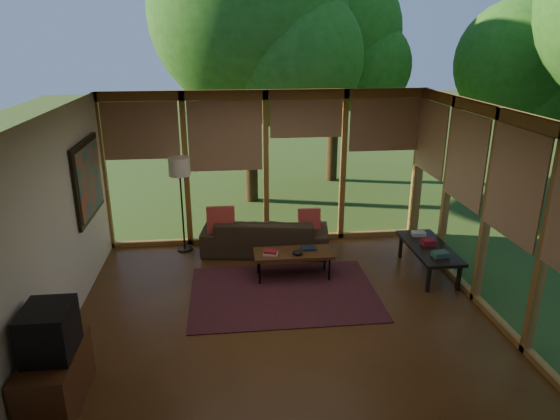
{
  "coord_description": "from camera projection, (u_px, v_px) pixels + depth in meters",
  "views": [
    {
      "loc": [
        -0.7,
        -5.92,
        3.53
      ],
      "look_at": [
        0.04,
        0.7,
        1.21
      ],
      "focal_mm": 32.0,
      "sensor_mm": 36.0,
      "label": 1
    }
  ],
  "objects": [
    {
      "name": "floor",
      "position": [
        282.0,
        310.0,
        6.79
      ],
      "size": [
        5.5,
        5.5,
        0.0
      ],
      "primitive_type": "plane",
      "color": "#583317",
      "rests_on": "ground"
    },
    {
      "name": "ceiling",
      "position": [
        283.0,
        111.0,
        5.91
      ],
      "size": [
        5.5,
        5.5,
        0.0
      ],
      "primitive_type": "plane",
      "rotation": [
        3.14,
        0.0,
        0.0
      ],
      "color": "white",
      "rests_on": "ground"
    },
    {
      "name": "wall_left",
      "position": [
        58.0,
        226.0,
        6.06
      ],
      "size": [
        0.04,
        5.0,
        2.7
      ],
      "primitive_type": "cube",
      "color": "beige",
      "rests_on": "ground"
    },
    {
      "name": "wall_front",
      "position": [
        319.0,
        324.0,
        4.0
      ],
      "size": [
        5.5,
        0.04,
        2.7
      ],
      "primitive_type": "cube",
      "color": "beige",
      "rests_on": "ground"
    },
    {
      "name": "window_wall_back",
      "position": [
        266.0,
        169.0,
        8.7
      ],
      "size": [
        5.5,
        0.12,
        2.7
      ],
      "primitive_type": "cube",
      "color": "olive",
      "rests_on": "ground"
    },
    {
      "name": "window_wall_right",
      "position": [
        487.0,
        210.0,
        6.64
      ],
      "size": [
        0.12,
        5.0,
        2.7
      ],
      "primitive_type": "cube",
      "color": "olive",
      "rests_on": "ground"
    },
    {
      "name": "exterior_lawn",
      "position": [
        513.0,
        160.0,
        15.14
      ],
      "size": [
        40.0,
        40.0,
        0.0
      ],
      "primitive_type": "plane",
      "color": "#34541F",
      "rests_on": "ground"
    },
    {
      "name": "tree_nw",
      "position": [
        248.0,
        13.0,
        10.14
      ],
      "size": [
        4.09,
        4.09,
        6.04
      ],
      "color": "#3B2A15",
      "rests_on": "ground"
    },
    {
      "name": "tree_ne",
      "position": [
        335.0,
        32.0,
        11.9
      ],
      "size": [
        3.14,
        3.14,
        5.22
      ],
      "color": "#3B2A15",
      "rests_on": "ground"
    },
    {
      "name": "tree_far",
      "position": [
        519.0,
        64.0,
        11.04
      ],
      "size": [
        2.8,
        2.8,
        4.37
      ],
      "color": "#3B2A15",
      "rests_on": "ground"
    },
    {
      "name": "rug",
      "position": [
        284.0,
        293.0,
        7.24
      ],
      "size": [
        2.68,
        1.9,
        0.01
      ],
      "primitive_type": "cube",
      "color": "maroon",
      "rests_on": "floor"
    },
    {
      "name": "sofa",
      "position": [
        265.0,
        235.0,
        8.56
      ],
      "size": [
        2.24,
        1.16,
        0.62
      ],
      "primitive_type": "imported",
      "rotation": [
        0.0,
        0.0,
        2.99
      ],
      "color": "#382A1C",
      "rests_on": "floor"
    },
    {
      "name": "pillow_left",
      "position": [
        221.0,
        221.0,
        8.34
      ],
      "size": [
        0.47,
        0.25,
        0.49
      ],
      "primitive_type": "cube",
      "rotation": [
        -0.21,
        0.0,
        0.0
      ],
      "color": "maroon",
      "rests_on": "sofa"
    },
    {
      "name": "pillow_right",
      "position": [
        309.0,
        220.0,
        8.51
      ],
      "size": [
        0.38,
        0.2,
        0.39
      ],
      "primitive_type": "cube",
      "rotation": [
        -0.21,
        0.0,
        0.0
      ],
      "color": "maroon",
      "rests_on": "sofa"
    },
    {
      "name": "ct_book_lower",
      "position": [
        271.0,
        253.0,
        7.51
      ],
      "size": [
        0.24,
        0.2,
        0.03
      ],
      "primitive_type": "cube",
      "rotation": [
        0.0,
        0.0,
        -0.19
      ],
      "color": "beige",
      "rests_on": "coffee_table"
    },
    {
      "name": "ct_book_upper",
      "position": [
        271.0,
        252.0,
        7.5
      ],
      "size": [
        0.22,
        0.19,
        0.03
      ],
      "primitive_type": "cube",
      "rotation": [
        0.0,
        0.0,
        -0.27
      ],
      "color": "maroon",
      "rests_on": "coffee_table"
    },
    {
      "name": "ct_book_side",
      "position": [
        309.0,
        248.0,
        7.7
      ],
      "size": [
        0.22,
        0.17,
        0.03
      ],
      "primitive_type": "cube",
      "rotation": [
        0.0,
        0.0,
        0.01
      ],
      "color": "black",
      "rests_on": "coffee_table"
    },
    {
      "name": "ct_bowl",
      "position": [
        297.0,
        252.0,
        7.5
      ],
      "size": [
        0.16,
        0.16,
        0.07
      ],
      "primitive_type": "ellipsoid",
      "color": "black",
      "rests_on": "coffee_table"
    },
    {
      "name": "media_cabinet",
      "position": [
        55.0,
        379.0,
        4.98
      ],
      "size": [
        0.5,
        1.0,
        0.6
      ],
      "primitive_type": "cube",
      "color": "#562D17",
      "rests_on": "floor"
    },
    {
      "name": "television",
      "position": [
        49.0,
        331.0,
        4.8
      ],
      "size": [
        0.45,
        0.55,
        0.5
      ],
      "primitive_type": "cube",
      "color": "black",
      "rests_on": "media_cabinet"
    },
    {
      "name": "console_book_a",
      "position": [
        440.0,
        254.0,
        7.35
      ],
      "size": [
        0.24,
        0.19,
        0.08
      ],
      "primitive_type": "cube",
      "rotation": [
        0.0,
        0.0,
        0.12
      ],
      "color": "#31574F",
      "rests_on": "side_console"
    },
    {
      "name": "console_book_b",
      "position": [
        428.0,
        242.0,
        7.77
      ],
      "size": [
        0.2,
        0.15,
        0.09
      ],
      "primitive_type": "cube",
      "rotation": [
        0.0,
        0.0,
        0.03
      ],
      "color": "maroon",
      "rests_on": "side_console"
    },
    {
      "name": "console_book_c",
      "position": [
        419.0,
        234.0,
        8.15
      ],
      "size": [
        0.24,
        0.18,
        0.06
      ],
      "primitive_type": "cube",
      "rotation": [
        0.0,
        0.0,
        -0.12
      ],
      "color": "beige",
      "rests_on": "side_console"
    },
    {
      "name": "floor_lamp",
      "position": [
        180.0,
        172.0,
        8.26
      ],
      "size": [
        0.36,
        0.36,
        1.65
      ],
      "color": "black",
      "rests_on": "floor"
    },
    {
      "name": "coffee_table",
      "position": [
        293.0,
        254.0,
        7.61
      ],
      "size": [
        1.2,
        0.5,
        0.43
      ],
      "color": "#562D17",
      "rests_on": "floor"
    },
    {
      "name": "side_console",
      "position": [
        429.0,
        249.0,
        7.75
      ],
      "size": [
        0.6,
        1.4,
        0.46
      ],
      "color": "black",
      "rests_on": "floor"
    },
    {
      "name": "wall_painting",
      "position": [
        88.0,
        179.0,
        7.31
      ],
      "size": [
        0.06,
        1.35,
        1.15
      ],
      "color": "black",
      "rests_on": "wall_left"
    }
  ]
}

